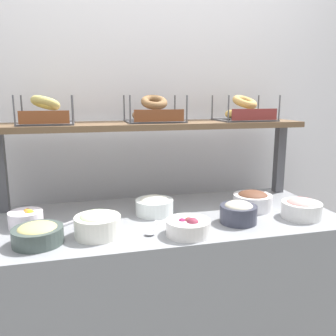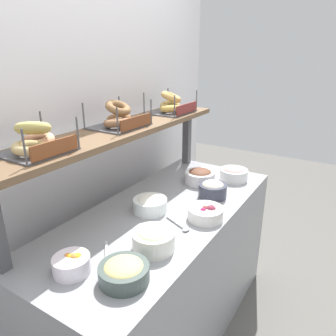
{
  "view_description": "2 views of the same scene",
  "coord_description": "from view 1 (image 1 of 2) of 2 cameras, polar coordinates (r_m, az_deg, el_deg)",
  "views": [
    {
      "loc": [
        -0.38,
        -1.55,
        1.41
      ],
      "look_at": [
        0.02,
        0.04,
        1.08
      ],
      "focal_mm": 37.52,
      "sensor_mm": 36.0,
      "label": 1
    },
    {
      "loc": [
        -1.32,
        -0.85,
        1.68
      ],
      "look_at": [
        0.06,
        0.0,
        1.08
      ],
      "focal_mm": 34.18,
      "sensor_mm": 36.0,
      "label": 2
    }
  ],
  "objects": [
    {
      "name": "deli_counter",
      "position": [
        1.88,
        -0.36,
        -20.16
      ],
      "size": [
        1.65,
        0.7,
        0.85
      ],
      "primitive_type": "cube",
      "color": "gray",
      "rests_on": "ground_plane"
    },
    {
      "name": "bowl_scallion_spread",
      "position": [
        1.48,
        -11.35,
        -8.86
      ],
      "size": [
        0.19,
        0.19,
        0.11
      ],
      "color": "white",
      "rests_on": "deli_counter"
    },
    {
      "name": "bagel_basket_sesame",
      "position": [
        2.03,
        12.28,
        8.9
      ],
      "size": [
        0.3,
        0.26,
        0.15
      ],
      "color": "#4C4C51",
      "rests_on": "upper_shelf"
    },
    {
      "name": "bowl_hummus",
      "position": [
        1.48,
        -20.4,
        -9.97
      ],
      "size": [
        0.19,
        0.19,
        0.08
      ],
      "color": "#414F4A",
      "rests_on": "deli_counter"
    },
    {
      "name": "bowl_fruit_salad",
      "position": [
        1.68,
        -22.03,
        -7.57
      ],
      "size": [
        0.15,
        0.15,
        0.08
      ],
      "color": "white",
      "rests_on": "deli_counter"
    },
    {
      "name": "shelf_riser_right",
      "position": [
        2.18,
        17.63,
        1.43
      ],
      "size": [
        0.05,
        0.05,
        0.4
      ],
      "primitive_type": "cube",
      "color": "#4C4C51",
      "rests_on": "deli_counter"
    },
    {
      "name": "bowl_chocolate_spread",
      "position": [
        1.84,
        13.52,
        -5.06
      ],
      "size": [
        0.19,
        0.19,
        0.1
      ],
      "color": "white",
      "rests_on": "deli_counter"
    },
    {
      "name": "upper_shelf",
      "position": [
        1.87,
        -2.4,
        6.98
      ],
      "size": [
        1.61,
        0.32,
        0.03
      ],
      "primitive_type": "cube",
      "color": "brown",
      "rests_on": "shelf_riser_left"
    },
    {
      "name": "back_wall",
      "position": [
        2.15,
        -3.94,
        5.82
      ],
      "size": [
        2.85,
        0.06,
        2.4
      ],
      "primitive_type": "cube",
      "color": "silver",
      "rests_on": "ground_plane"
    },
    {
      "name": "bowl_lox_spread",
      "position": [
        1.78,
        20.87,
        -6.09
      ],
      "size": [
        0.19,
        0.19,
        0.09
      ],
      "color": "white",
      "rests_on": "deli_counter"
    },
    {
      "name": "serving_spoon_by_edge",
      "position": [
        1.51,
        -2.66,
        -10.07
      ],
      "size": [
        0.09,
        0.17,
        0.01
      ],
      "color": "#B7B7BC",
      "rests_on": "deli_counter"
    },
    {
      "name": "bowl_beet_salad",
      "position": [
        1.48,
        3.33,
        -9.51
      ],
      "size": [
        0.19,
        0.19,
        0.08
      ],
      "color": "white",
      "rests_on": "deli_counter"
    },
    {
      "name": "bowl_tuna_salad",
      "position": [
        1.63,
        11.37,
        -7.01
      ],
      "size": [
        0.17,
        0.17,
        0.1
      ],
      "color": "#353746",
      "rests_on": "deli_counter"
    },
    {
      "name": "bowl_cream_cheese",
      "position": [
        1.72,
        -2.23,
        -6.01
      ],
      "size": [
        0.18,
        0.18,
        0.09
      ],
      "color": "white",
      "rests_on": "deli_counter"
    },
    {
      "name": "serving_spoon_near_plate",
      "position": [
        1.62,
        -17.4,
        -9.15
      ],
      "size": [
        0.14,
        0.13,
        0.01
      ],
      "color": "#B7B7BC",
      "rests_on": "deli_counter"
    },
    {
      "name": "shelf_riser_left",
      "position": [
        1.9,
        -25.51,
        -0.65
      ],
      "size": [
        0.05,
        0.05,
        0.4
      ],
      "primitive_type": "cube",
      "color": "#4C4C51",
      "rests_on": "deli_counter"
    },
    {
      "name": "bagel_basket_plain",
      "position": [
        1.83,
        -19.23,
        8.26
      ],
      "size": [
        0.28,
        0.25,
        0.15
      ],
      "color": "#4C4C51",
      "rests_on": "upper_shelf"
    },
    {
      "name": "bagel_basket_cinnamon_raisin",
      "position": [
        1.88,
        -2.28,
        8.91
      ],
      "size": [
        0.3,
        0.26,
        0.15
      ],
      "color": "#4C4C51",
      "rests_on": "upper_shelf"
    }
  ]
}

